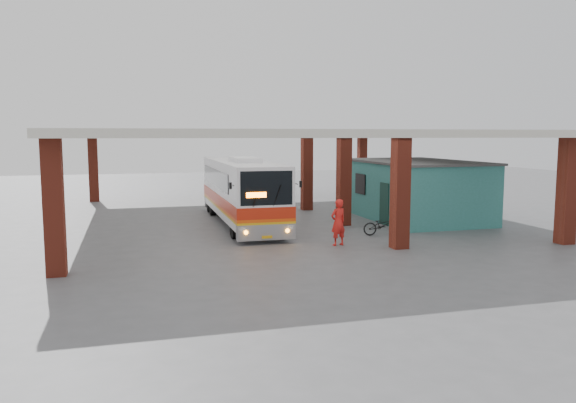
# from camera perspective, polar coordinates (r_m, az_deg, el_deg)

# --- Properties ---
(ground) EXTENTS (90.00, 90.00, 0.00)m
(ground) POSITION_cam_1_polar(r_m,az_deg,el_deg) (24.31, 1.63, -3.78)
(ground) COLOR #515154
(ground) RESTS_ON ground
(brick_columns) EXTENTS (20.10, 21.60, 4.35)m
(brick_columns) POSITION_cam_1_polar(r_m,az_deg,el_deg) (29.19, 1.37, 2.29)
(brick_columns) COLOR maroon
(brick_columns) RESTS_ON ground
(canopy_roof) EXTENTS (21.00, 23.00, 0.30)m
(canopy_roof) POSITION_cam_1_polar(r_m,az_deg,el_deg) (30.29, -1.15, 6.85)
(canopy_roof) COLOR beige
(canopy_roof) RESTS_ON brick_columns
(shop_building) EXTENTS (5.20, 8.20, 3.11)m
(shop_building) POSITION_cam_1_polar(r_m,az_deg,el_deg) (30.69, 12.82, 1.19)
(shop_building) COLOR #2E7369
(shop_building) RESTS_ON ground
(coach_bus) EXTENTS (2.63, 11.67, 3.38)m
(coach_bus) POSITION_cam_1_polar(r_m,az_deg,el_deg) (28.23, -4.74, 1.11)
(coach_bus) COLOR silver
(coach_bus) RESTS_ON ground
(motorcycle) EXTENTS (1.82, 0.90, 0.92)m
(motorcycle) POSITION_cam_1_polar(r_m,az_deg,el_deg) (25.37, 9.59, -2.39)
(motorcycle) COLOR black
(motorcycle) RESTS_ON ground
(pedestrian) EXTENTS (0.79, 0.63, 1.89)m
(pedestrian) POSITION_cam_1_polar(r_m,az_deg,el_deg) (22.74, 5.12, -2.12)
(pedestrian) COLOR red
(pedestrian) RESTS_ON ground
(red_chair) EXTENTS (0.61, 0.61, 0.89)m
(red_chair) POSITION_cam_1_polar(r_m,az_deg,el_deg) (33.08, 6.08, -0.29)
(red_chair) COLOR #AC1216
(red_chair) RESTS_ON ground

